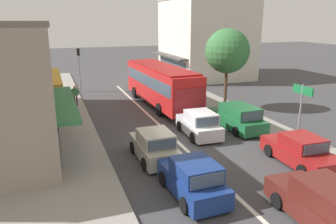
{
  "coord_description": "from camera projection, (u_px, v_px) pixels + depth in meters",
  "views": [
    {
      "loc": [
        -6.56,
        -16.04,
        6.82
      ],
      "look_at": [
        0.19,
        2.62,
        1.2
      ],
      "focal_mm": 35.0,
      "sensor_mm": 36.0,
      "label": 1
    }
  ],
  "objects": [
    {
      "name": "directional_road_sign",
      "position": [
        302.0,
        102.0,
        17.09
      ],
      "size": [
        0.1,
        1.4,
        3.6
      ],
      "color": "gray",
      "rests_on": "ground"
    },
    {
      "name": "building_right_far",
      "position": [
        205.0,
        38.0,
        39.62
      ],
      "size": [
        9.61,
        10.53,
        9.26
      ],
      "color": "silver",
      "rests_on": "ground"
    },
    {
      "name": "hatchback_adjacent_lane_trail",
      "position": [
        154.0,
        146.0,
        16.37
      ],
      "size": [
        1.83,
        3.71,
        1.54
      ],
      "color": "#B7B29E",
      "rests_on": "ground"
    },
    {
      "name": "sidewalk_left",
      "position": [
        52.0,
        125.0,
        21.7
      ],
      "size": [
        5.2,
        44.0,
        0.14
      ],
      "primitive_type": "cube",
      "color": "gray",
      "rests_on": "ground"
    },
    {
      "name": "ground_plane",
      "position": [
        181.0,
        145.0,
        18.52
      ],
      "size": [
        140.0,
        140.0,
        0.0
      ],
      "primitive_type": "plane",
      "color": "#3F3F42"
    },
    {
      "name": "pedestrian_with_handbag_near",
      "position": [
        75.0,
        94.0,
        26.1
      ],
      "size": [
        0.66,
        0.3,
        1.63
      ],
      "color": "#4C4742",
      "rests_on": "sidewalk_left"
    },
    {
      "name": "street_tree_right",
      "position": [
        227.0,
        51.0,
        24.97
      ],
      "size": [
        3.4,
        3.4,
        6.2
      ],
      "color": "brown",
      "rests_on": "ground"
    },
    {
      "name": "city_bus",
      "position": [
        161.0,
        83.0,
        26.61
      ],
      "size": [
        3.05,
        10.95,
        3.23
      ],
      "color": "red",
      "rests_on": "ground"
    },
    {
      "name": "hatchback_behind_bus_mid",
      "position": [
        193.0,
        179.0,
        12.98
      ],
      "size": [
        1.9,
        3.74,
        1.54
      ],
      "color": "navy",
      "rests_on": "ground"
    },
    {
      "name": "lane_centre_line",
      "position": [
        158.0,
        124.0,
        22.13
      ],
      "size": [
        0.2,
        28.0,
        0.01
      ],
      "primitive_type": "cube",
      "color": "silver",
      "rests_on": "ground"
    },
    {
      "name": "parked_wagon_kerb_second",
      "position": [
        237.0,
        117.0,
        21.06
      ],
      "size": [
        2.05,
        4.55,
        1.58
      ],
      "color": "#1E6638",
      "rests_on": "ground"
    },
    {
      "name": "traffic_light_downstreet",
      "position": [
        79.0,
        62.0,
        31.33
      ],
      "size": [
        0.33,
        0.24,
        4.2
      ],
      "color": "gray",
      "rests_on": "ground"
    },
    {
      "name": "hatchback_adjacent_lane_lead",
      "position": [
        199.0,
        124.0,
        19.78
      ],
      "size": [
        1.91,
        3.75,
        1.54
      ],
      "color": "silver",
      "rests_on": "ground"
    },
    {
      "name": "wagon_queue_gap_filler",
      "position": [
        327.0,
        207.0,
        11.0
      ],
      "size": [
        2.05,
        4.55,
        1.58
      ],
      "color": "#561E19",
      "rests_on": "ground"
    },
    {
      "name": "kerb_right",
      "position": [
        225.0,
        108.0,
        25.96
      ],
      "size": [
        2.8,
        44.0,
        0.12
      ],
      "primitive_type": "cube",
      "color": "gray",
      "rests_on": "ground"
    },
    {
      "name": "parked_sedan_kerb_front",
      "position": [
        300.0,
        151.0,
        15.85
      ],
      "size": [
        2.0,
        4.25,
        1.47
      ],
      "color": "maroon",
      "rests_on": "ground"
    }
  ]
}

